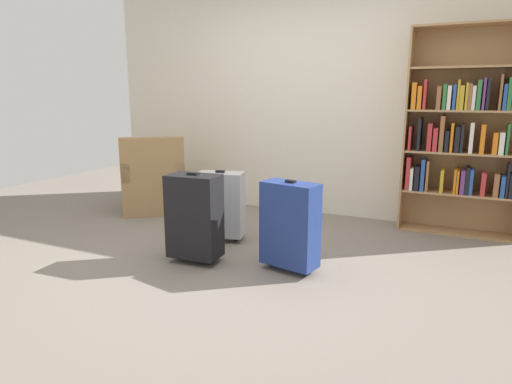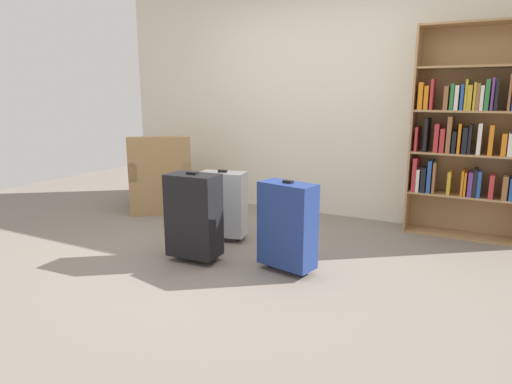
{
  "view_description": "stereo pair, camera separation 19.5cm",
  "coord_description": "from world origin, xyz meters",
  "px_view_note": "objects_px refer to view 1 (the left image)",
  "views": [
    {
      "loc": [
        1.64,
        -3.01,
        1.36
      ],
      "look_at": [
        0.08,
        0.33,
        0.55
      ],
      "focal_mm": 31.16,
      "sensor_mm": 36.0,
      "label": 1
    },
    {
      "loc": [
        1.82,
        -2.93,
        1.36
      ],
      "look_at": [
        0.08,
        0.33,
        0.55
      ],
      "focal_mm": 31.16,
      "sensor_mm": 36.0,
      "label": 2
    }
  ],
  "objects_px": {
    "mug": "(197,209)",
    "suitcase_black": "(195,216)",
    "armchair": "(154,185)",
    "bookshelf": "(461,134)",
    "suitcase_silver": "(221,204)",
    "suitcase_navy_blue": "(290,225)"
  },
  "relations": [
    {
      "from": "mug",
      "to": "suitcase_black",
      "type": "height_order",
      "value": "suitcase_black"
    },
    {
      "from": "armchair",
      "to": "suitcase_black",
      "type": "distance_m",
      "value": 1.82
    },
    {
      "from": "bookshelf",
      "to": "suitcase_silver",
      "type": "distance_m",
      "value": 2.42
    },
    {
      "from": "armchair",
      "to": "suitcase_navy_blue",
      "type": "xyz_separation_m",
      "value": [
        2.13,
        -1.08,
        0.06
      ]
    },
    {
      "from": "mug",
      "to": "suitcase_navy_blue",
      "type": "bearing_deg",
      "value": -36.08
    },
    {
      "from": "armchair",
      "to": "suitcase_black",
      "type": "xyz_separation_m",
      "value": [
        1.35,
        -1.22,
        0.07
      ]
    },
    {
      "from": "bookshelf",
      "to": "suitcase_black",
      "type": "xyz_separation_m",
      "value": [
        -1.91,
        -1.79,
        -0.6
      ]
    },
    {
      "from": "armchair",
      "to": "suitcase_black",
      "type": "relative_size",
      "value": 1.3
    },
    {
      "from": "suitcase_navy_blue",
      "to": "suitcase_black",
      "type": "distance_m",
      "value": 0.79
    },
    {
      "from": "bookshelf",
      "to": "suitcase_navy_blue",
      "type": "xyz_separation_m",
      "value": [
        -1.13,
        -1.64,
        -0.61
      ]
    },
    {
      "from": "bookshelf",
      "to": "mug",
      "type": "xyz_separation_m",
      "value": [
        -2.74,
        -0.47,
        -0.94
      ]
    },
    {
      "from": "suitcase_navy_blue",
      "to": "suitcase_silver",
      "type": "xyz_separation_m",
      "value": [
        -0.86,
        0.44,
        -0.03
      ]
    },
    {
      "from": "suitcase_silver",
      "to": "suitcase_navy_blue",
      "type": "bearing_deg",
      "value": -26.94
    },
    {
      "from": "armchair",
      "to": "suitcase_silver",
      "type": "relative_size",
      "value": 1.45
    },
    {
      "from": "bookshelf",
      "to": "armchair",
      "type": "height_order",
      "value": "bookshelf"
    },
    {
      "from": "suitcase_silver",
      "to": "suitcase_black",
      "type": "relative_size",
      "value": 0.9
    },
    {
      "from": "bookshelf",
      "to": "suitcase_silver",
      "type": "relative_size",
      "value": 2.97
    },
    {
      "from": "armchair",
      "to": "suitcase_navy_blue",
      "type": "bearing_deg",
      "value": -26.84
    },
    {
      "from": "mug",
      "to": "suitcase_navy_blue",
      "type": "relative_size",
      "value": 0.16
    },
    {
      "from": "mug",
      "to": "suitcase_navy_blue",
      "type": "height_order",
      "value": "suitcase_navy_blue"
    },
    {
      "from": "suitcase_black",
      "to": "suitcase_silver",
      "type": "bearing_deg",
      "value": 98.16
    },
    {
      "from": "mug",
      "to": "suitcase_black",
      "type": "distance_m",
      "value": 1.59
    }
  ]
}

